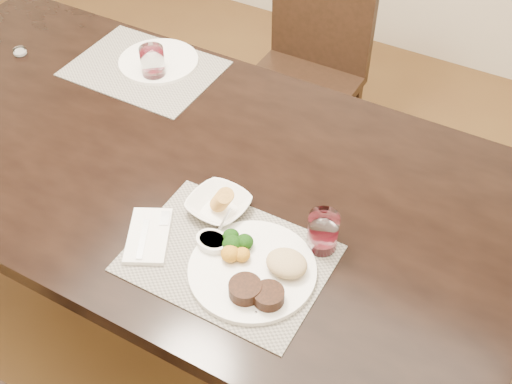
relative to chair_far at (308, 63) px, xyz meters
The scene contains 14 objects.
ground_plane 1.06m from the chair_far, 90.00° to the right, with size 4.50×4.50×0.00m, color #4D3119.
dining_table 0.95m from the chair_far, 90.00° to the right, with size 2.00×1.00×0.75m.
chair_far is the anchor object (origin of this frame).
placemat_near 1.24m from the chair_far, 73.55° to the right, with size 0.46×0.34×0.00m, color gray.
placemat_far 0.73m from the chair_far, 114.99° to the right, with size 0.46×0.34×0.00m, color gray.
dinner_plate 1.28m from the chair_far, 70.03° to the right, with size 0.30×0.30×0.05m.
napkin_fork 1.24m from the chair_far, 83.22° to the right, with size 0.17×0.20×0.02m.
steak_knife 1.33m from the chair_far, 68.55° to the right, with size 0.06×0.24×0.01m.
cracker_bowl 1.10m from the chair_far, 76.83° to the right, with size 0.16×0.16×0.07m.
sauce_ramekin 1.22m from the chair_far, 75.63° to the right, with size 0.08×0.12×0.07m.
wine_glass_near 1.18m from the chair_far, 63.12° to the right, with size 0.07×0.07×0.10m.
far_plate 0.69m from the chair_far, 115.01° to the right, with size 0.26×0.26×0.01m, color white.
wine_glass_far 0.75m from the chair_far, 110.10° to the right, with size 0.07×0.07×0.10m.
salt_cellar 1.06m from the chair_far, 132.73° to the right, with size 0.04×0.04×0.02m.
Camera 1 is at (0.86, -1.02, 1.93)m, focal length 45.00 mm.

